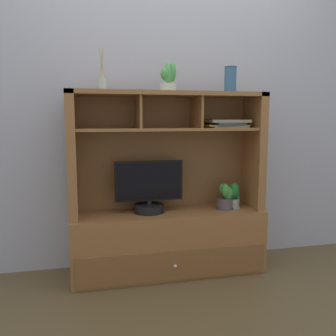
{
  "coord_description": "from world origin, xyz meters",
  "views": [
    {
      "loc": [
        -0.58,
        -2.48,
        1.12
      ],
      "look_at": [
        0.0,
        0.0,
        0.77
      ],
      "focal_mm": 38.39,
      "sensor_mm": 36.0,
      "label": 1
    }
  ],
  "objects": [
    {
      "name": "floor_plane",
      "position": [
        0.0,
        0.0,
        -0.01
      ],
      "size": [
        6.0,
        6.0,
        0.02
      ],
      "primitive_type": "cube",
      "color": "brown",
      "rests_on": "ground"
    },
    {
      "name": "back_wall",
      "position": [
        0.0,
        0.23,
        1.4
      ],
      "size": [
        6.0,
        0.02,
        2.8
      ],
      "primitive_type": "cube",
      "color": "#A8ABB6",
      "rests_on": "ground"
    },
    {
      "name": "media_console",
      "position": [
        0.0,
        0.01,
        0.4
      ],
      "size": [
        1.39,
        0.43,
        1.31
      ],
      "color": "#8F5D31",
      "rests_on": "ground"
    },
    {
      "name": "tv_monitor",
      "position": [
        -0.14,
        -0.0,
        0.61
      ],
      "size": [
        0.49,
        0.21,
        0.37
      ],
      "color": "black",
      "rests_on": "media_console"
    },
    {
      "name": "potted_orchid",
      "position": [
        0.5,
        -0.01,
        0.53
      ],
      "size": [
        0.12,
        0.12,
        0.19
      ],
      "color": "gray",
      "rests_on": "media_console"
    },
    {
      "name": "potted_fern",
      "position": [
        0.43,
        -0.03,
        0.53
      ],
      "size": [
        0.13,
        0.13,
        0.2
      ],
      "color": "#544549",
      "rests_on": "media_console"
    },
    {
      "name": "magazine_stack_left",
      "position": [
        0.44,
        -0.02,
        1.09
      ],
      "size": [
        0.32,
        0.21,
        0.06
      ],
      "color": "gray",
      "rests_on": "media_console"
    },
    {
      "name": "diffuser_bottle",
      "position": [
        -0.45,
        0.01,
        1.36
      ],
      "size": [
        0.06,
        0.06,
        0.28
      ],
      "color": "#B1C1B6",
      "rests_on": "media_console"
    },
    {
      "name": "potted_succulent",
      "position": [
        0.0,
        -0.01,
        1.41
      ],
      "size": [
        0.13,
        0.13,
        0.2
      ],
      "color": "silver",
      "rests_on": "media_console"
    },
    {
      "name": "ceramic_vase",
      "position": [
        0.45,
        -0.03,
        1.4
      ],
      "size": [
        0.09,
        0.09,
        0.18
      ],
      "color": "#335F84",
      "rests_on": "media_console"
    }
  ]
}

